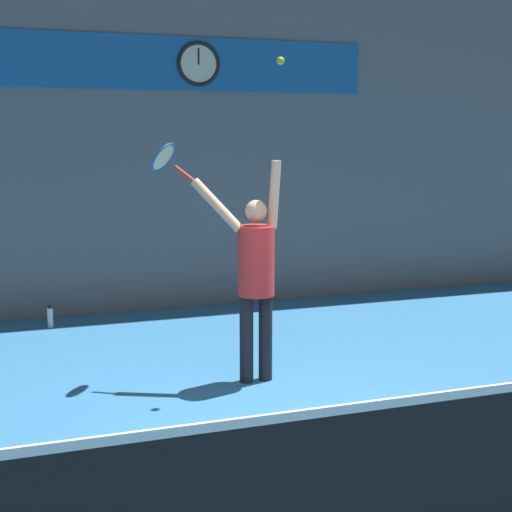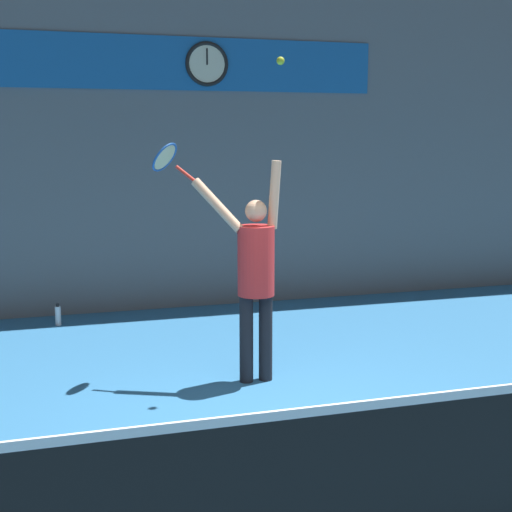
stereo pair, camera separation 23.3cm
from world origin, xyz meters
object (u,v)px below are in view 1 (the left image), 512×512
at_px(water_bottle, 50,317).
at_px(tennis_racket, 165,159).
at_px(tennis_player, 255,270).
at_px(scoreboard_clock, 198,64).
at_px(tennis_ball, 280,61).

bearing_deg(water_bottle, tennis_racket, -64.09).
distance_m(tennis_player, tennis_racket, 1.35).
bearing_deg(scoreboard_clock, water_bottle, -166.89).
relative_size(tennis_player, tennis_racket, 4.71).
relative_size(tennis_racket, water_bottle, 1.63).
relative_size(tennis_player, water_bottle, 7.66).
distance_m(tennis_player, water_bottle, 3.29).
xyz_separation_m(tennis_player, water_bottle, (-1.76, 2.61, -0.94)).
height_order(scoreboard_clock, tennis_player, scoreboard_clock).
bearing_deg(tennis_player, water_bottle, 124.05).
bearing_deg(water_bottle, tennis_player, -55.95).
height_order(tennis_racket, tennis_ball, tennis_ball).
xyz_separation_m(scoreboard_clock, tennis_ball, (-0.04, -3.15, -0.26)).
relative_size(tennis_player, tennis_ball, 29.05).
bearing_deg(scoreboard_clock, tennis_ball, -90.71).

